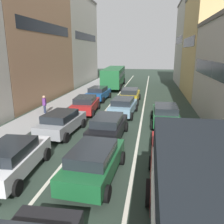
# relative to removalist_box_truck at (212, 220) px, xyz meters

# --- Properties ---
(sidewalk_left) EXTENTS (2.60, 64.00, 0.14)m
(sidewalk_left) POSITION_rel_removalist_box_truck_xyz_m (-10.40, 17.47, -1.90)
(sidewalk_left) COLOR #979797
(sidewalk_left) RESTS_ON ground
(lane_stripe_left) EXTENTS (0.16, 60.00, 0.01)m
(lane_stripe_left) POSITION_rel_removalist_box_truck_xyz_m (-5.40, 17.47, -1.97)
(lane_stripe_left) COLOR silver
(lane_stripe_left) RESTS_ON ground
(lane_stripe_right) EXTENTS (0.16, 60.00, 0.01)m
(lane_stripe_right) POSITION_rel_removalist_box_truck_xyz_m (-2.00, 17.47, -1.97)
(lane_stripe_right) COLOR silver
(lane_stripe_right) RESTS_ON ground
(building_row_left) EXTENTS (7.20, 43.90, 14.11)m
(building_row_left) POSITION_rel_removalist_box_truck_xyz_m (-15.70, 20.94, 4.55)
(building_row_left) COLOR #B2ADA3
(building_row_left) RESTS_ON ground
(removalist_box_truck) EXTENTS (2.75, 7.72, 3.58)m
(removalist_box_truck) POSITION_rel_removalist_box_truck_xyz_m (0.00, 0.00, 0.00)
(removalist_box_truck) COLOR #A51E1E
(removalist_box_truck) RESTS_ON ground
(sedan_centre_lane_second) EXTENTS (2.28, 4.40, 1.49)m
(sedan_centre_lane_second) POSITION_rel_removalist_box_truck_xyz_m (-3.59, 4.34, -1.18)
(sedan_centre_lane_second) COLOR #19592D
(sedan_centre_lane_second) RESTS_ON ground
(wagon_left_lane_second) EXTENTS (2.28, 4.40, 1.49)m
(wagon_left_lane_second) POSITION_rel_removalist_box_truck_xyz_m (-7.16, 4.01, -1.18)
(wagon_left_lane_second) COLOR silver
(wagon_left_lane_second) RESTS_ON ground
(hatchback_centre_lane_third) EXTENTS (2.18, 4.36, 1.49)m
(hatchback_centre_lane_third) POSITION_rel_removalist_box_truck_xyz_m (-3.87, 9.00, -1.18)
(hatchback_centre_lane_third) COLOR black
(hatchback_centre_lane_third) RESTS_ON ground
(sedan_left_lane_third) EXTENTS (2.30, 4.41, 1.49)m
(sedan_left_lane_third) POSITION_rel_removalist_box_truck_xyz_m (-7.03, 9.35, -1.18)
(sedan_left_lane_third) COLOR gray
(sedan_left_lane_third) RESTS_ON ground
(coupe_centre_lane_fourth) EXTENTS (2.28, 4.41, 1.49)m
(coupe_centre_lane_fourth) POSITION_rel_removalist_box_truck_xyz_m (-3.62, 14.58, -1.18)
(coupe_centre_lane_fourth) COLOR #759EB7
(coupe_centre_lane_fourth) RESTS_ON ground
(sedan_left_lane_fourth) EXTENTS (2.30, 4.41, 1.49)m
(sedan_left_lane_fourth) POSITION_rel_removalist_box_truck_xyz_m (-6.96, 14.69, -1.18)
(sedan_left_lane_fourth) COLOR #A51E1E
(sedan_left_lane_fourth) RESTS_ON ground
(sedan_centre_lane_fifth) EXTENTS (2.09, 4.32, 1.49)m
(sedan_centre_lane_fifth) POSITION_rel_removalist_box_truck_xyz_m (-3.54, 19.73, -1.18)
(sedan_centre_lane_fifth) COLOR #B29319
(sedan_centre_lane_fifth) RESTS_ON ground
(sedan_left_lane_fifth) EXTENTS (2.29, 4.41, 1.49)m
(sedan_left_lane_fifth) POSITION_rel_removalist_box_truck_xyz_m (-7.09, 20.27, -1.18)
(sedan_left_lane_fifth) COLOR #194C8C
(sedan_left_lane_fifth) RESTS_ON ground
(sedan_right_lane_behind_truck) EXTENTS (2.16, 4.35, 1.49)m
(sedan_right_lane_behind_truck) POSITION_rel_removalist_box_truck_xyz_m (-0.22, 6.93, -1.18)
(sedan_right_lane_behind_truck) COLOR beige
(sedan_right_lane_behind_truck) RESTS_ON ground
(wagon_right_lane_far) EXTENTS (2.08, 4.31, 1.49)m
(wagon_right_lane_far) POSITION_rel_removalist_box_truck_xyz_m (-0.23, 12.52, -1.18)
(wagon_right_lane_far) COLOR #19592D
(wagon_right_lane_far) RESTS_ON ground
(bus_mid_queue_primary) EXTENTS (3.19, 10.61, 2.90)m
(bus_mid_queue_primary) POSITION_rel_removalist_box_truck_xyz_m (-6.92, 29.82, -0.21)
(bus_mid_queue_primary) COLOR #1E6033
(bus_mid_queue_primary) RESTS_ON ground
(pedestrian_near_kerb) EXTENTS (0.38, 0.44, 1.66)m
(pedestrian_near_kerb) POSITION_rel_removalist_box_truck_xyz_m (-10.27, 13.60, -1.03)
(pedestrian_near_kerb) COLOR #262D47
(pedestrian_near_kerb) RESTS_ON ground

